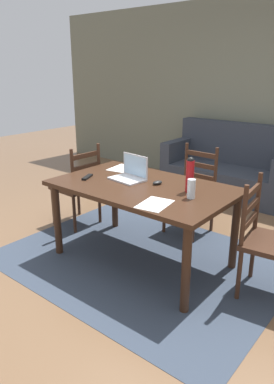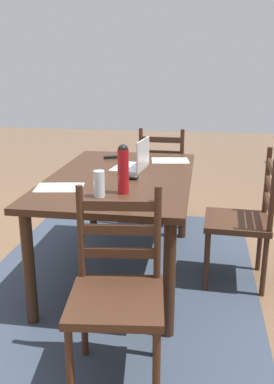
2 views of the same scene
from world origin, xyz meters
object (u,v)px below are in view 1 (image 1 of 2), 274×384
(computer_mouse, at_px, (157,183))
(tv_remote, at_px, (87,177))
(chair_right_far, at_px, (268,242))
(couch, at_px, (229,169))
(chair_left_far, at_px, (78,187))
(chair_far_head, at_px, (191,191))
(dining_table, at_px, (143,194))
(water_bottle, at_px, (190,174))
(laptop, at_px, (131,173))
(drinking_glass, at_px, (191,189))

(computer_mouse, relative_size, tv_remote, 0.59)
(chair_right_far, bearing_deg, couch, 121.96)
(chair_left_far, bearing_deg, chair_far_head, 31.31)
(dining_table, bearing_deg, chair_far_head, 89.89)
(chair_left_far, distance_m, water_bottle, 1.58)
(laptop, height_order, drinking_glass, laptop)
(laptop, distance_m, tv_remote, 0.42)
(couch, bearing_deg, chair_right_far, -58.04)
(chair_right_far, height_order, computer_mouse, chair_right_far)
(couch, bearing_deg, water_bottle, -73.44)
(water_bottle, bearing_deg, laptop, -177.50)
(drinking_glass, bearing_deg, water_bottle, 126.43)
(dining_table, relative_size, chair_left_far, 1.70)
(tv_remote, bearing_deg, couch, 60.20)
(dining_table, distance_m, chair_right_far, 1.13)
(chair_far_head, relative_size, laptop, 2.75)
(laptop, xyz_separation_m, computer_mouse, (0.29, 0.02, -0.04))
(chair_left_far, height_order, drinking_glass, chair_left_far)
(water_bottle, bearing_deg, couch, 106.56)
(computer_mouse, height_order, tv_remote, computer_mouse)
(chair_left_far, distance_m, laptop, 0.97)
(chair_right_far, xyz_separation_m, chair_left_far, (-2.19, 0.00, 0.00))
(couch, bearing_deg, chair_far_head, -80.45)
(computer_mouse, bearing_deg, couch, 110.62)
(chair_right_far, bearing_deg, drinking_glass, -159.21)
(computer_mouse, bearing_deg, chair_far_head, 108.79)
(computer_mouse, bearing_deg, dining_table, -122.58)
(dining_table, distance_m, drinking_glass, 0.54)
(chair_far_head, bearing_deg, chair_right_far, -31.51)
(water_bottle, distance_m, drinking_glass, 0.18)
(chair_left_far, xyz_separation_m, computer_mouse, (1.19, -0.10, 0.31))
(chair_far_head, height_order, drinking_glass, chair_far_head)
(chair_right_far, distance_m, chair_left_far, 2.19)
(drinking_glass, xyz_separation_m, tv_remote, (-1.06, -0.14, -0.07))
(laptop, relative_size, water_bottle, 1.15)
(water_bottle, relative_size, computer_mouse, 3.01)
(drinking_glass, height_order, computer_mouse, drinking_glass)
(chair_far_head, distance_m, tv_remote, 1.20)
(computer_mouse, distance_m, tv_remote, 0.68)
(computer_mouse, bearing_deg, chair_left_far, -172.84)
(chair_far_head, distance_m, computer_mouse, 0.83)
(chair_right_far, height_order, laptop, laptop)
(chair_right_far, height_order, couch, couch)
(dining_table, height_order, tv_remote, tv_remote)
(chair_left_far, height_order, computer_mouse, chair_left_far)
(couch, height_order, drinking_glass, couch)
(drinking_glass, xyz_separation_m, computer_mouse, (-0.42, 0.12, -0.06))
(chair_far_head, distance_m, drinking_glass, 1.09)
(couch, relative_size, drinking_glass, 11.40)
(chair_left_far, bearing_deg, computer_mouse, -4.85)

